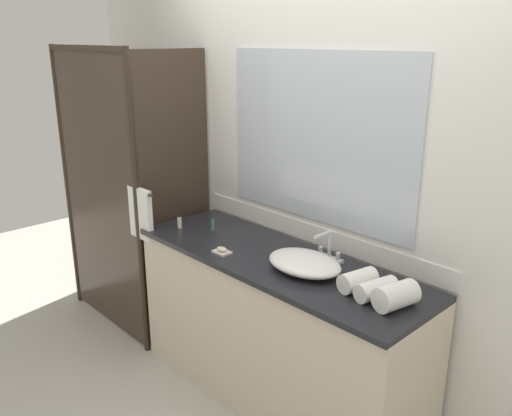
% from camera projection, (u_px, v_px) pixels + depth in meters
% --- Properties ---
extents(ground_plane, '(8.00, 8.00, 0.00)m').
position_uv_depth(ground_plane, '(273.00, 396.00, 3.16)').
color(ground_plane, '#B7B2A8').
extents(wall_back_with_mirror, '(4.40, 0.06, 2.60)m').
position_uv_depth(wall_back_with_mirror, '(318.00, 175.00, 2.99)').
color(wall_back_with_mirror, silver).
rests_on(wall_back_with_mirror, ground_plane).
extents(vanity_cabinet, '(1.80, 0.58, 0.90)m').
position_uv_depth(vanity_cabinet, '(275.00, 330.00, 3.03)').
color(vanity_cabinet, beige).
rests_on(vanity_cabinet, ground_plane).
extents(shower_enclosure, '(1.20, 0.59, 2.00)m').
position_uv_depth(shower_enclosure, '(122.00, 194.00, 3.60)').
color(shower_enclosure, '#2D2319').
rests_on(shower_enclosure, ground_plane).
extents(sink_basin, '(0.42, 0.30, 0.08)m').
position_uv_depth(sink_basin, '(304.00, 263.00, 2.72)').
color(sink_basin, white).
rests_on(sink_basin, vanity_cabinet).
extents(faucet, '(0.17, 0.15, 0.17)m').
position_uv_depth(faucet, '(328.00, 250.00, 2.84)').
color(faucet, silver).
rests_on(faucet, vanity_cabinet).
extents(soap_dish, '(0.10, 0.07, 0.04)m').
position_uv_depth(soap_dish, '(222.00, 251.00, 2.94)').
color(soap_dish, silver).
rests_on(soap_dish, vanity_cabinet).
extents(amenity_bottle_body_wash, '(0.02, 0.02, 0.07)m').
position_uv_depth(amenity_bottle_body_wash, '(213.00, 225.00, 3.28)').
color(amenity_bottle_body_wash, '#4C7056').
rests_on(amenity_bottle_body_wash, vanity_cabinet).
extents(amenity_bottle_conditioner, '(0.03, 0.03, 0.09)m').
position_uv_depth(amenity_bottle_conditioner, '(180.00, 222.00, 3.32)').
color(amenity_bottle_conditioner, silver).
rests_on(amenity_bottle_conditioner, vanity_cabinet).
extents(rolled_towel_near_edge, '(0.15, 0.22, 0.12)m').
position_uv_depth(rolled_towel_near_edge, '(396.00, 296.00, 2.34)').
color(rolled_towel_near_edge, white).
rests_on(rolled_towel_near_edge, vanity_cabinet).
extents(rolled_towel_middle, '(0.14, 0.22, 0.09)m').
position_uv_depth(rolled_towel_middle, '(376.00, 289.00, 2.42)').
color(rolled_towel_middle, white).
rests_on(rolled_towel_middle, vanity_cabinet).
extents(rolled_towel_far_edge, '(0.13, 0.20, 0.10)m').
position_uv_depth(rolled_towel_far_edge, '(358.00, 280.00, 2.50)').
color(rolled_towel_far_edge, white).
rests_on(rolled_towel_far_edge, vanity_cabinet).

